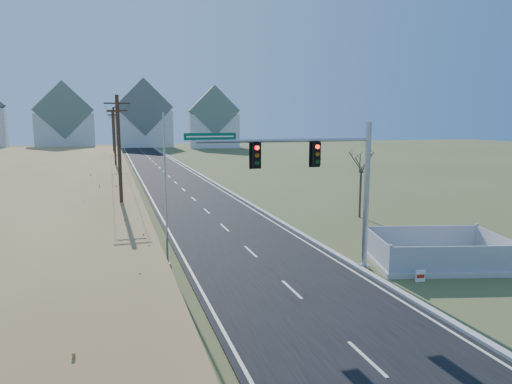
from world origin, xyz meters
name	(u,v)px	position (x,y,z in m)	size (l,w,h in m)	color
ground	(276,276)	(0.00, 0.00, 0.00)	(260.00, 260.00, 0.00)	#4B5529
road	(161,169)	(0.00, 50.00, 0.03)	(8.00, 180.00, 0.06)	black
curb	(189,168)	(4.15, 50.00, 0.09)	(0.30, 180.00, 0.18)	#B2AFA8
utility_pole_near	(119,156)	(-6.50, 15.00, 4.68)	(1.80, 0.26, 9.00)	#422D1E
utility_pole_mid	(115,140)	(-6.50, 45.00, 4.68)	(1.80, 0.26, 9.00)	#422D1E
utility_pole_far	(113,134)	(-6.50, 75.00, 4.68)	(1.80, 0.26, 9.00)	#422D1E
condo_nnw	(64,122)	(-18.00, 108.00, 6.94)	(14.93, 11.17, 17.03)	silver
condo_n	(143,119)	(2.00, 112.00, 7.61)	(15.27, 10.20, 18.54)	silver
condo_ne	(213,122)	(20.00, 104.00, 6.84)	(14.12, 10.51, 16.52)	silver
traffic_signal_mast	(331,181)	(2.64, -0.22, 4.38)	(8.95, 0.66, 7.12)	#9EA0A5
fence_enclosure	(436,258)	(8.41, -0.74, 0.29)	(7.43, 5.99, 1.49)	#B7B5AD
open_sign	(420,276)	(5.88, -2.80, 0.29)	(0.45, 0.13, 0.55)	white
flagpole	(166,207)	(-4.63, 2.97, 3.02)	(0.34, 0.34, 7.57)	#B7B5AD
bare_tree	(361,160)	(10.51, 10.38, 4.32)	(2.02, 2.02, 5.36)	#4C3F33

